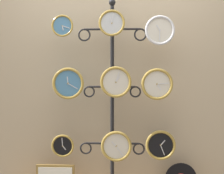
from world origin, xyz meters
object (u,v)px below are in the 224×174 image
(clock_middle_left, at_px, (68,83))
(clock_bottom_center, at_px, (116,146))
(clock_bottom_left, at_px, (63,146))
(clock_top_left, at_px, (62,26))
(clock_middle_right, at_px, (157,84))
(display_stand, at_px, (112,128))
(clock_top_right, at_px, (160,30))
(clock_bottom_right, at_px, (161,145))
(clock_middle_center, at_px, (116,82))
(clock_top_center, at_px, (112,23))

(clock_middle_left, bearing_deg, clock_bottom_center, -3.26)
(clock_middle_left, distance_m, clock_bottom_left, 0.62)
(clock_middle_left, height_order, clock_bottom_center, clock_middle_left)
(clock_top_left, bearing_deg, clock_middle_right, -0.09)
(clock_bottom_left, bearing_deg, display_stand, 9.86)
(clock_middle_right, bearing_deg, clock_top_right, 8.57)
(clock_top_right, distance_m, clock_middle_left, 1.02)
(clock_middle_left, height_order, clock_bottom_left, clock_middle_left)
(clock_bottom_left, distance_m, clock_bottom_center, 0.53)
(display_stand, distance_m, clock_top_left, 1.12)
(clock_bottom_center, xyz_separation_m, clock_bottom_right, (0.43, 0.03, 0.01))
(clock_middle_center, relative_size, clock_bottom_right, 1.04)
(clock_middle_left, xyz_separation_m, clock_bottom_right, (0.90, 0.00, -0.60))
(clock_middle_left, xyz_separation_m, clock_bottom_left, (-0.06, 0.01, -0.61))
(clock_top_right, distance_m, clock_bottom_right, 1.10)
(display_stand, bearing_deg, clock_bottom_left, -170.14)
(display_stand, relative_size, clock_top_right, 7.07)
(clock_top_left, bearing_deg, clock_bottom_left, 119.02)
(clock_middle_right, height_order, clock_bottom_right, clock_middle_right)
(clock_top_right, height_order, clock_bottom_left, clock_top_right)
(clock_bottom_left, relative_size, clock_bottom_center, 0.76)
(clock_top_center, xyz_separation_m, clock_bottom_center, (0.05, -0.01, -1.18))
(clock_top_center, xyz_separation_m, clock_middle_right, (0.44, 0.00, -0.58))
(clock_middle_left, relative_size, clock_middle_right, 1.02)
(clock_top_left, distance_m, clock_middle_right, 1.07)
(clock_middle_left, bearing_deg, clock_bottom_left, 174.44)
(clock_middle_right, relative_size, clock_bottom_right, 1.04)
(clock_top_center, height_order, clock_middle_right, clock_top_center)
(clock_top_right, relative_size, clock_bottom_center, 0.95)
(clock_bottom_left, xyz_separation_m, clock_bottom_center, (0.53, -0.03, 0.01))
(clock_middle_left, bearing_deg, display_stand, 11.94)
(clock_top_center, height_order, clock_bottom_right, clock_top_center)
(display_stand, height_order, clock_middle_left, display_stand)
(clock_middle_center, bearing_deg, clock_middle_right, 0.44)
(clock_top_center, distance_m, clock_middle_center, 0.56)
(clock_top_center, bearing_deg, clock_top_left, 179.52)
(clock_top_right, xyz_separation_m, clock_middle_right, (-0.02, -0.00, -0.51))
(clock_top_left, distance_m, clock_middle_left, 0.56)
(clock_middle_left, bearing_deg, clock_middle_right, -0.89)
(clock_top_center, relative_size, clock_bottom_right, 0.87)
(display_stand, distance_m, clock_top_center, 1.04)
(clock_top_right, height_order, clock_bottom_center, clock_top_right)
(clock_bottom_left, bearing_deg, clock_middle_left, -5.56)
(clock_middle_left, height_order, clock_middle_right, clock_middle_left)
(display_stand, height_order, clock_middle_center, display_stand)
(clock_bottom_left, bearing_deg, clock_top_right, -0.96)
(clock_middle_left, distance_m, clock_middle_center, 0.46)
(clock_top_right, height_order, clock_middle_center, clock_top_right)
(clock_top_left, bearing_deg, clock_top_center, -0.48)
(clock_top_left, height_order, clock_bottom_center, clock_top_left)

